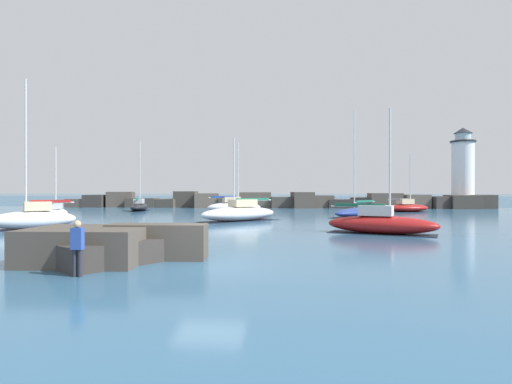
# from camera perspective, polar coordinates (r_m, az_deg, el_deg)

# --- Properties ---
(ground_plane) EXTENTS (600.00, 600.00, 0.00)m
(ground_plane) POSITION_cam_1_polar(r_m,az_deg,el_deg) (14.80, -6.59, -10.37)
(ground_plane) COLOR #336084
(open_sea_beyond) EXTENTS (400.00, 116.00, 0.01)m
(open_sea_beyond) POSITION_cam_1_polar(r_m,az_deg,el_deg) (123.36, 3.32, -1.02)
(open_sea_beyond) COLOR #235175
(open_sea_beyond) RESTS_ON ground
(breakwater_jetty) EXTENTS (67.36, 7.32, 2.57)m
(breakwater_jetty) POSITION_cam_1_polar(r_m,az_deg,el_deg) (63.20, 3.52, -1.32)
(breakwater_jetty) COLOR brown
(breakwater_jetty) RESTS_ON ground
(lighthouse) EXTENTS (4.35, 4.35, 12.49)m
(lighthouse) POSITION_cam_1_polar(r_m,az_deg,el_deg) (69.99, 27.45, 2.36)
(lighthouse) COLOR gray
(lighthouse) RESTS_ON ground
(foreground_rocks) EXTENTS (6.49, 4.77, 1.39)m
(foreground_rocks) POSITION_cam_1_polar(r_m,az_deg,el_deg) (16.26, -20.40, -7.26)
(foreground_rocks) COLOR #4C443D
(foreground_rocks) RESTS_ON ground
(sailboat_moored_0) EXTENTS (3.30, 6.67, 9.36)m
(sailboat_moored_0) POSITION_cam_1_polar(r_m,az_deg,el_deg) (55.30, -16.34, -1.97)
(sailboat_moored_0) COLOR black
(sailboat_moored_0) RESTS_ON ground
(sailboat_moored_1) EXTENTS (7.08, 4.46, 7.84)m
(sailboat_moored_1) POSITION_cam_1_polar(r_m,az_deg,el_deg) (26.30, 17.39, -4.28)
(sailboat_moored_1) COLOR maroon
(sailboat_moored_1) RESTS_ON ground
(sailboat_moored_2) EXTENTS (7.38, 7.08, 7.38)m
(sailboat_moored_2) POSITION_cam_1_polar(r_m,az_deg,el_deg) (35.50, -2.36, -3.01)
(sailboat_moored_2) COLOR white
(sailboat_moored_2) RESTS_ON ground
(sailboat_moored_3) EXTENTS (6.65, 7.64, 10.87)m
(sailboat_moored_3) POSITION_cam_1_polar(r_m,az_deg,el_deg) (42.38, 14.27, -2.76)
(sailboat_moored_3) COLOR navy
(sailboat_moored_3) RESTS_ON ground
(sailboat_moored_4) EXTENTS (3.92, 5.80, 7.00)m
(sailboat_moored_4) POSITION_cam_1_polar(r_m,az_deg,el_deg) (43.79, -26.79, -2.61)
(sailboat_moored_4) COLOR silver
(sailboat_moored_4) RESTS_ON ground
(sailboat_moored_5) EXTENTS (7.08, 4.71, 8.61)m
(sailboat_moored_5) POSITION_cam_1_polar(r_m,az_deg,el_deg) (48.68, -3.15, -2.11)
(sailboat_moored_5) COLOR white
(sailboat_moored_5) RESTS_ON ground
(sailboat_moored_6) EXTENTS (5.53, 5.12, 10.48)m
(sailboat_moored_6) POSITION_cam_1_polar(r_m,az_deg,el_deg) (32.09, -29.21, -3.30)
(sailboat_moored_6) COLOR white
(sailboat_moored_6) RESTS_ON ground
(sailboat_moored_7) EXTENTS (6.21, 4.13, 7.31)m
(sailboat_moored_7) POSITION_cam_1_polar(r_m,az_deg,el_deg) (53.73, 20.77, -2.05)
(sailboat_moored_7) COLOR maroon
(sailboat_moored_7) RESTS_ON ground
(mooring_buoy_orange_near) EXTENTS (0.65, 0.65, 0.85)m
(mooring_buoy_orange_near) POSITION_cam_1_polar(r_m,az_deg,el_deg) (48.55, 16.86, -2.60)
(mooring_buoy_orange_near) COLOR red
(mooring_buoy_orange_near) RESTS_ON ground
(mooring_buoy_far_side) EXTENTS (0.79, 0.79, 0.99)m
(mooring_buoy_far_side) POSITION_cam_1_polar(r_m,az_deg,el_deg) (36.44, 16.19, -3.44)
(mooring_buoy_far_side) COLOR yellow
(mooring_buoy_far_side) RESTS_ON ground
(person_on_rocks) EXTENTS (0.36, 0.23, 1.78)m
(person_on_rocks) POSITION_cam_1_polar(r_m,az_deg,el_deg) (13.84, -24.16, -6.93)
(person_on_rocks) COLOR #282833
(person_on_rocks) RESTS_ON ground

